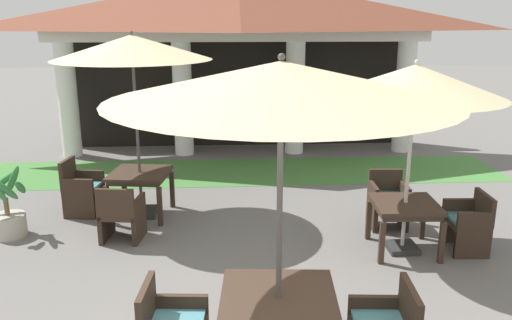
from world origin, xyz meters
name	(u,v)px	position (x,y,z in m)	size (l,w,h in m)	color
background_pavilion	(238,20)	(0.00, 8.21, 3.08)	(9.03, 2.65, 4.04)	white
lawn_strip	(242,172)	(0.00, 6.56, 0.00)	(10.83, 2.00, 0.01)	#47843D
patio_table_near_foreground	(140,178)	(-1.72, 4.18, 0.64)	(1.02, 1.02, 0.74)	#38281E
patio_umbrella_near_foreground	(132,49)	(-1.72, 4.18, 2.69)	(2.43, 2.43, 2.96)	#2D2D2D
patio_chair_near_foreground_west	(81,189)	(-2.71, 4.31, 0.42)	(0.61, 0.62, 0.93)	#38281E
patio_chair_near_foreground_south	(121,214)	(-1.86, 3.19, 0.40)	(0.63, 0.62, 0.86)	#38281E
patio_table_mid_left	(405,209)	(2.12, 2.60, 0.61)	(0.90, 0.90, 0.71)	#38281E
patio_umbrella_mid_left	(415,82)	(2.12, 2.60, 2.35)	(2.30, 2.30, 2.64)	#2D2D2D
patio_chair_mid_left_north	(388,200)	(2.16, 3.50, 0.42)	(0.57, 0.57, 0.86)	#38281E
patio_chair_mid_left_east	(469,223)	(3.02, 2.55, 0.40)	(0.52, 0.62, 0.83)	#38281E
patio_table_mid_right	(278,306)	(0.12, 0.15, 0.66)	(1.12, 1.12, 0.76)	#38281E
patio_umbrella_mid_right	(281,84)	(0.12, 0.15, 2.66)	(2.86, 2.86, 2.90)	#2D2D2D
potted_palm_left_edge	(8,215)	(-3.57, 3.45, 0.34)	(0.70, 0.65, 1.10)	#B2AD9E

